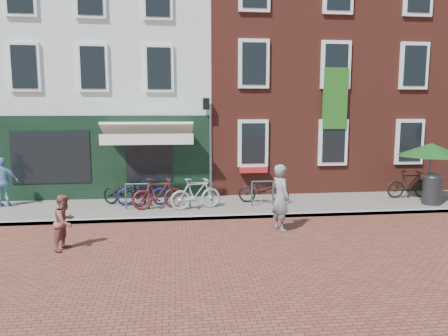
{
  "coord_description": "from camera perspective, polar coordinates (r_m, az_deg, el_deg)",
  "views": [
    {
      "loc": [
        -2.33,
        -11.97,
        3.2
      ],
      "look_at": [
        -0.77,
        1.1,
        1.37
      ],
      "focal_mm": 33.77,
      "sensor_mm": 36.0,
      "label": 1
    }
  ],
  "objects": [
    {
      "name": "boy",
      "position": [
        10.41,
        -20.75,
        -6.85
      ],
      "size": [
        0.67,
        0.75,
        1.29
      ],
      "primitive_type": "imported",
      "rotation": [
        0.0,
        0.0,
        1.22
      ],
      "color": "brown",
      "rests_on": "ground"
    },
    {
      "name": "bicycle_1",
      "position": [
        13.39,
        -8.92,
        -3.43
      ],
      "size": [
        1.7,
        0.85,
        0.98
      ],
      "primitive_type": "imported",
      "rotation": [
        0.0,
        0.0,
        1.82
      ],
      "color": "#5B171B",
      "rests_on": "sidewalk"
    },
    {
      "name": "bicycle_5",
      "position": [
        16.26,
        23.78,
        -2.01
      ],
      "size": [
        1.64,
        0.49,
        0.98
      ],
      "primitive_type": "imported",
      "rotation": [
        0.0,
        0.0,
        1.55
      ],
      "color": "black",
      "rests_on": "sidewalk"
    },
    {
      "name": "bicycle_3",
      "position": [
        13.25,
        -3.85,
        -3.47
      ],
      "size": [
        1.7,
        0.88,
        0.98
      ],
      "primitive_type": "imported",
      "rotation": [
        0.0,
        0.0,
        1.84
      ],
      "color": "#B0B0B2",
      "rests_on": "sidewalk"
    },
    {
      "name": "ground",
      "position": [
        12.6,
        4.12,
        -6.83
      ],
      "size": [
        80.0,
        80.0,
        0.0
      ],
      "primitive_type": "plane",
      "color": "brown"
    },
    {
      "name": "building_stucco",
      "position": [
        19.2,
        -15.08,
        11.51
      ],
      "size": [
        8.0,
        8.0,
        9.0
      ],
      "primitive_type": "cube",
      "color": "silver",
      "rests_on": "ground"
    },
    {
      "name": "woman",
      "position": [
        11.28,
        7.67,
        -3.98
      ],
      "size": [
        0.62,
        0.75,
        1.78
      ],
      "primitive_type": "imported",
      "rotation": [
        0.0,
        0.0,
        1.9
      ],
      "color": "gray",
      "rests_on": "ground"
    },
    {
      "name": "litter_bin",
      "position": [
        15.46,
        26.35,
        -2.36
      ],
      "size": [
        0.6,
        0.6,
        1.1
      ],
      "color": "#2E2E30",
      "rests_on": "sidewalk"
    },
    {
      "name": "parasol",
      "position": [
        15.89,
        26.26,
        2.54
      ],
      "size": [
        2.22,
        2.22,
        2.09
      ],
      "color": "#4C4C4F",
      "rests_on": "sidewalk"
    },
    {
      "name": "bicycle_4",
      "position": [
        14.16,
        5.38,
        -2.95
      ],
      "size": [
        1.78,
        0.99,
        0.88
      ],
      "primitive_type": "imported",
      "rotation": [
        0.0,
        0.0,
        1.32
      ],
      "color": "black",
      "rests_on": "sidewalk"
    },
    {
      "name": "cafe_person",
      "position": [
        15.25,
        -27.71,
        -1.71
      ],
      "size": [
        0.96,
        0.47,
        1.59
      ],
      "primitive_type": "imported",
      "rotation": [
        0.0,
        0.0,
        3.23
      ],
      "color": "#7095C4",
      "rests_on": "sidewalk"
    },
    {
      "name": "bicycle_0",
      "position": [
        14.08,
        -13.3,
        -3.19
      ],
      "size": [
        1.75,
        1.35,
        0.88
      ],
      "primitive_type": "imported",
      "rotation": [
        0.0,
        0.0,
        1.05
      ],
      "color": "black",
      "rests_on": "sidewalk"
    },
    {
      "name": "sidewalk",
      "position": [
        14.22,
        6.95,
        -4.95
      ],
      "size": [
        24.0,
        3.0,
        0.1
      ],
      "primitive_type": "cube",
      "color": "slate",
      "rests_on": "ground"
    },
    {
      "name": "building_brick_mid",
      "position": [
        19.54,
        6.21,
        13.14
      ],
      "size": [
        6.0,
        8.0,
        10.0
      ],
      "primitive_type": "cube",
      "color": "maroon",
      "rests_on": "ground"
    },
    {
      "name": "bicycle_2",
      "position": [
        13.99,
        -10.92,
        -3.19
      ],
      "size": [
        1.69,
        0.61,
        0.88
      ],
      "primitive_type": "imported",
      "rotation": [
        0.0,
        0.0,
        1.59
      ],
      "color": "#160F4D",
      "rests_on": "sidewalk"
    },
    {
      "name": "building_brick_right",
      "position": [
        21.67,
        22.22,
        12.09
      ],
      "size": [
        6.0,
        8.0,
        10.0
      ],
      "primitive_type": "cube",
      "color": "maroon",
      "rests_on": "ground"
    }
  ]
}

